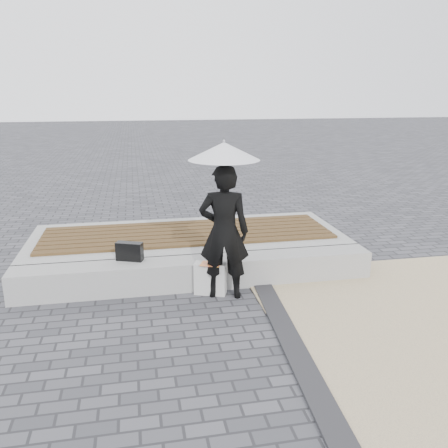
{
  "coord_description": "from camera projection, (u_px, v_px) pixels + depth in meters",
  "views": [
    {
      "loc": [
        -0.81,
        -4.48,
        2.65
      ],
      "look_at": [
        0.29,
        1.21,
        1.0
      ],
      "focal_mm": 37.63,
      "sensor_mm": 36.0,
      "label": 1
    }
  ],
  "objects": [
    {
      "name": "woman",
      "position": [
        224.0,
        232.0,
        6.05
      ],
      "size": [
        0.73,
        0.56,
        1.78
      ],
      "primitive_type": "imported",
      "rotation": [
        0.0,
        0.0,
        2.91
      ],
      "color": "black",
      "rests_on": "ground"
    },
    {
      "name": "handbag",
      "position": [
        130.0,
        251.0,
        6.42
      ],
      "size": [
        0.39,
        0.26,
        0.26
      ],
      "primitive_type": "cube",
      "rotation": [
        0.0,
        0.0,
        -0.39
      ],
      "color": "black",
      "rests_on": "seating_ledge"
    },
    {
      "name": "edging_band",
      "position": [
        300.0,
        360.0,
        4.76
      ],
      "size": [
        0.61,
        5.2,
        0.04
      ],
      "primitive_type": "cube",
      "rotation": [
        0.0,
        0.0,
        -0.07
      ],
      "color": "#2A2A2C",
      "rests_on": "ground"
    },
    {
      "name": "timber_platform",
      "position": [
        188.0,
        246.0,
        7.69
      ],
      "size": [
        5.0,
        2.0,
        0.4
      ],
      "primitive_type": "cube",
      "color": "#A8A9A3",
      "rests_on": "ground"
    },
    {
      "name": "parasol",
      "position": [
        224.0,
        151.0,
        5.77
      ],
      "size": [
        0.89,
        0.89,
        1.14
      ],
      "rotation": [
        0.0,
        0.0,
        -0.13
      ],
      "color": "#B6B6BB",
      "rests_on": "ground"
    },
    {
      "name": "magazine",
      "position": [
        211.0,
        264.0,
        6.19
      ],
      "size": [
        0.32,
        0.28,
        0.01
      ],
      "primitive_type": "cube",
      "rotation": [
        0.0,
        0.0,
        -0.41
      ],
      "color": "#F5444B",
      "rests_on": "canvas_tote"
    },
    {
      "name": "ground",
      "position": [
        219.0,
        343.0,
        5.1
      ],
      "size": [
        80.0,
        80.0,
        0.0
      ],
      "primitive_type": "plane",
      "color": "#4C4C51",
      "rests_on": "ground"
    },
    {
      "name": "seating_ledge",
      "position": [
        198.0,
        272.0,
        6.56
      ],
      "size": [
        5.0,
        0.45,
        0.4
      ],
      "primitive_type": "cube",
      "color": "#9A9A95",
      "rests_on": "ground"
    },
    {
      "name": "timber_decking",
      "position": [
        188.0,
        233.0,
        7.63
      ],
      "size": [
        4.6,
        1.4,
        0.04
      ],
      "primitive_type": null,
      "color": "brown",
      "rests_on": "timber_platform"
    },
    {
      "name": "canvas_tote",
      "position": [
        210.0,
        278.0,
        6.3
      ],
      "size": [
        0.45,
        0.31,
        0.44
      ],
      "primitive_type": "cube",
      "rotation": [
        0.0,
        0.0,
        -0.36
      ],
      "color": "silver",
      "rests_on": "ground"
    }
  ]
}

